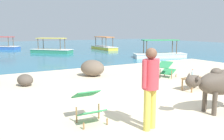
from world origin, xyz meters
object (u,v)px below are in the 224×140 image
(bottle, at_px, (192,75))
(person_standing, at_px, (150,83))
(low_bench_table, at_px, (194,80))
(cow, at_px, (222,83))
(boat_yellow, at_px, (104,47))
(deck_chair_far, at_px, (166,69))
(boat_white, at_px, (160,54))
(boat_blue, at_px, (2,47))
(boat_green, at_px, (52,50))
(deck_chair_near, at_px, (89,104))

(bottle, height_order, person_standing, person_standing)
(low_bench_table, xyz_separation_m, bottle, (-0.13, -0.06, 0.19))
(cow, relative_size, boat_yellow, 0.52)
(boat_yellow, bearing_deg, deck_chair_far, -19.47)
(bottle, bearing_deg, low_bench_table, 22.71)
(low_bench_table, bearing_deg, deck_chair_far, 64.36)
(low_bench_table, relative_size, deck_chair_far, 0.90)
(cow, bearing_deg, bottle, -111.64)
(bottle, height_order, boat_yellow, boat_yellow)
(boat_white, distance_m, boat_yellow, 8.50)
(person_standing, xyz_separation_m, boat_white, (8.69, 9.61, -0.70))
(boat_blue, height_order, boat_green, same)
(deck_chair_far, relative_size, boat_blue, 0.26)
(low_bench_table, height_order, boat_blue, boat_blue)
(low_bench_table, relative_size, boat_yellow, 0.22)
(deck_chair_near, xyz_separation_m, boat_yellow, (9.65, 17.12, -0.13))
(boat_white, distance_m, boat_blue, 16.63)
(boat_white, distance_m, boat_green, 9.41)
(cow, bearing_deg, boat_blue, -77.36)
(bottle, bearing_deg, person_standing, -151.13)
(deck_chair_near, height_order, boat_yellow, boat_yellow)
(deck_chair_near, height_order, boat_blue, boat_blue)
(boat_blue, bearing_deg, deck_chair_far, 144.59)
(cow, relative_size, boat_white, 0.50)
(deck_chair_near, bearing_deg, boat_blue, -179.33)
(person_standing, bearing_deg, low_bench_table, -77.82)
(boat_green, bearing_deg, low_bench_table, 139.14)
(bottle, distance_m, boat_yellow, 17.33)
(bottle, xyz_separation_m, boat_yellow, (5.65, 16.38, -0.28))
(low_bench_table, relative_size, boat_blue, 0.23)
(low_bench_table, bearing_deg, bottle, -164.48)
(deck_chair_near, relative_size, boat_blue, 0.23)
(boat_white, height_order, boat_green, same)
(low_bench_table, height_order, deck_chair_far, deck_chair_far)
(low_bench_table, bearing_deg, boat_green, 83.23)
(bottle, height_order, boat_blue, boat_blue)
(deck_chair_near, bearing_deg, boat_white, 134.67)
(person_standing, bearing_deg, boat_white, -58.57)
(deck_chair_near, bearing_deg, cow, 74.14)
(deck_chair_near, xyz_separation_m, deck_chair_far, (4.80, 2.79, 0.00))
(deck_chair_far, relative_size, boat_green, 0.26)
(deck_chair_far, distance_m, boat_white, 7.52)
(low_bench_table, relative_size, person_standing, 0.50)
(low_bench_table, distance_m, deck_chair_far, 2.10)
(boat_blue, bearing_deg, bottle, 141.52)
(cow, height_order, deck_chair_near, cow)
(low_bench_table, distance_m, bottle, 0.23)
(bottle, height_order, deck_chair_near, bottle)
(bottle, distance_m, boat_white, 9.64)
(boat_yellow, bearing_deg, cow, -20.80)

